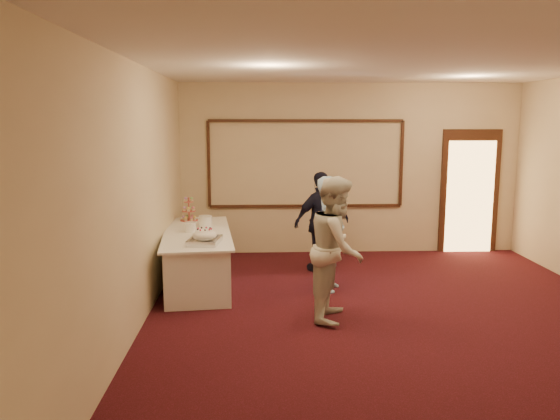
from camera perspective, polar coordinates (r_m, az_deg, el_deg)
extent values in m
plane|color=black|center=(6.74, 12.19, -11.36)|extent=(7.00, 7.00, 0.00)
cube|color=beige|center=(9.77, 7.38, 4.25)|extent=(6.00, 0.04, 3.00)
cube|color=beige|center=(6.30, -14.74, 1.21)|extent=(0.04, 7.00, 3.00)
cube|color=white|center=(6.34, 13.16, 14.92)|extent=(6.00, 7.00, 0.04)
cube|color=black|center=(9.72, 2.68, 0.43)|extent=(3.40, 0.04, 0.05)
cube|color=black|center=(9.60, 2.75, 9.31)|extent=(3.40, 0.04, 0.05)
cube|color=black|center=(9.63, -7.45, 4.77)|extent=(0.05, 0.04, 1.50)
cube|color=black|center=(9.92, 12.57, 4.76)|extent=(0.05, 0.04, 1.50)
cube|color=black|center=(10.36, 19.19, 1.87)|extent=(1.05, 0.06, 2.20)
cube|color=#FFBF66|center=(10.34, 19.22, 1.30)|extent=(0.85, 0.02, 2.00)
cube|color=white|center=(8.04, -8.60, -5.07)|extent=(1.08, 2.38, 0.74)
cube|color=white|center=(7.95, -8.67, -2.38)|extent=(1.19, 2.52, 0.03)
cube|color=silver|center=(7.19, -7.87, -3.33)|extent=(0.44, 0.53, 0.04)
ellipsoid|color=white|center=(7.17, -7.89, -2.62)|extent=(0.31, 0.31, 0.14)
cube|color=silver|center=(7.31, -6.95, -2.90)|extent=(0.13, 0.33, 0.01)
cylinder|color=#BF4D46|center=(8.82, -9.50, 0.10)|extent=(0.02, 0.02, 0.38)
cylinder|color=#BF4D46|center=(8.85, -9.47, -1.07)|extent=(0.28, 0.28, 0.01)
cylinder|color=#BF4D46|center=(8.82, -9.50, -0.11)|extent=(0.22, 0.22, 0.01)
cylinder|color=#BF4D46|center=(8.80, -9.52, 0.86)|extent=(0.15, 0.15, 0.01)
cylinder|color=white|center=(7.95, -9.34, -1.80)|extent=(0.16, 0.16, 0.13)
cylinder|color=white|center=(7.93, -9.36, -1.30)|extent=(0.17, 0.17, 0.01)
cylinder|color=white|center=(8.29, -7.79, -1.21)|extent=(0.19, 0.19, 0.16)
cylinder|color=white|center=(8.28, -7.81, -0.64)|extent=(0.20, 0.20, 0.01)
cylinder|color=white|center=(7.62, -7.86, -2.71)|extent=(0.30, 0.30, 0.01)
cylinder|color=olive|center=(7.62, -7.87, -2.49)|extent=(0.26, 0.26, 0.05)
imported|color=#88ACD6|center=(7.61, 5.27, -2.49)|extent=(0.53, 0.67, 1.60)
imported|color=beige|center=(6.52, 5.97, -4.00)|extent=(0.85, 0.98, 1.72)
imported|color=black|center=(8.55, 4.40, -1.25)|extent=(1.00, 0.67, 1.57)
cube|color=white|center=(8.39, 5.42, 1.22)|extent=(0.07, 0.05, 0.05)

